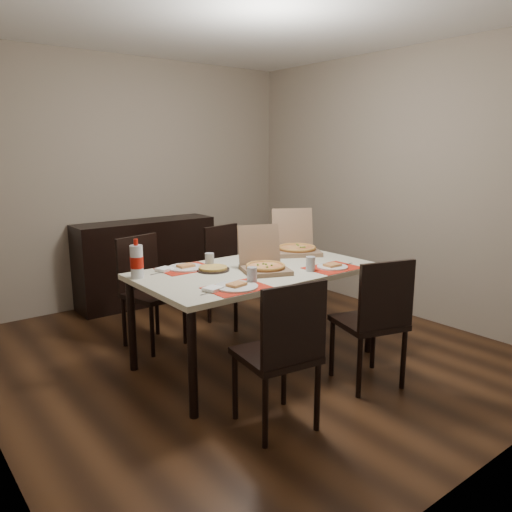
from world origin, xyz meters
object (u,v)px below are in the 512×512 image
object	(u,v)px
chair_near_left	(282,350)
chair_far_right	(230,270)
sideboard	(146,262)
soda_bottle	(137,262)
chair_far_left	(148,286)
pizza_box_center	(264,264)
dip_bowl	(260,262)
chair_near_right	(375,317)
dining_table	(256,277)

from	to	relation	value
chair_near_left	chair_far_right	xyz separation A→B (m)	(0.88, 1.79, 0.00)
sideboard	soda_bottle	xyz separation A→B (m)	(-0.86, -1.66, 0.42)
chair_far_left	soda_bottle	xyz separation A→B (m)	(-0.34, -0.55, 0.36)
pizza_box_center	dip_bowl	size ratio (longest dim) A/B	3.52
chair_near_right	soda_bottle	distance (m)	1.71
chair_near_left	chair_far_left	distance (m)	1.74
chair_near_left	chair_near_right	bearing A→B (deg)	2.20
chair_far_left	sideboard	bearing A→B (deg)	64.59
chair_near_left	pizza_box_center	world-z (taller)	pizza_box_center
sideboard	chair_near_right	xyz separation A→B (m)	(0.35, -2.82, 0.06)
chair_far_right	chair_far_left	bearing A→B (deg)	-177.37
dining_table	pizza_box_center	size ratio (longest dim) A/B	3.92
chair_far_left	chair_far_right	size ratio (longest dim) A/B	1.00
chair_far_left	dip_bowl	size ratio (longest dim) A/B	7.13
chair_far_right	dip_bowl	world-z (taller)	chair_far_right
dip_bowl	soda_bottle	xyz separation A→B (m)	(-0.97, 0.18, 0.10)
sideboard	pizza_box_center	xyz separation A→B (m)	(-0.03, -2.06, 0.35)
chair_far_left	pizza_box_center	world-z (taller)	pizza_box_center
sideboard	chair_near_left	bearing A→B (deg)	-100.45
chair_near_right	dip_bowl	distance (m)	1.04
chair_far_left	soda_bottle	distance (m)	0.74
dip_bowl	pizza_box_center	bearing A→B (deg)	-121.72
dining_table	chair_far_left	bearing A→B (deg)	120.22
sideboard	dip_bowl	distance (m)	1.87
soda_bottle	chair_near_left	bearing A→B (deg)	-74.34
sideboard	chair_far_left	xyz separation A→B (m)	(-0.52, -1.10, 0.06)
dip_bowl	soda_bottle	distance (m)	0.99
chair_near_left	dip_bowl	xyz separation A→B (m)	(0.64, 1.01, 0.25)
chair_near_left	dining_table	bearing A→B (deg)	60.58
chair_near_right	soda_bottle	size ratio (longest dim) A/B	3.31
pizza_box_center	soda_bottle	distance (m)	0.93
chair_near_right	chair_far_left	world-z (taller)	same
dining_table	chair_far_left	size ratio (longest dim) A/B	1.94
chair_near_left	soda_bottle	size ratio (longest dim) A/B	3.31
sideboard	pizza_box_center	distance (m)	2.09
chair_far_right	soda_bottle	distance (m)	1.40
sideboard	soda_bottle	bearing A→B (deg)	-117.42
sideboard	dip_bowl	xyz separation A→B (m)	(0.11, -1.84, 0.32)
dining_table	chair_far_right	world-z (taller)	chair_far_right
chair_near_left	chair_near_right	distance (m)	0.88
dining_table	chair_far_right	size ratio (longest dim) A/B	1.94
sideboard	chair_near_right	distance (m)	2.84
dining_table	chair_far_right	distance (m)	0.99
sideboard	pizza_box_center	world-z (taller)	pizza_box_center
chair_near_left	chair_near_right	xyz separation A→B (m)	(0.87, 0.03, 0.00)
dining_table	chair_near_right	size ratio (longest dim) A/B	1.94
sideboard	dining_table	xyz separation A→B (m)	(-0.02, -1.96, 0.23)
chair_far_left	soda_bottle	bearing A→B (deg)	-121.24
soda_bottle	chair_far_left	bearing A→B (deg)	58.76
dining_table	pizza_box_center	xyz separation A→B (m)	(-0.00, -0.10, 0.12)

